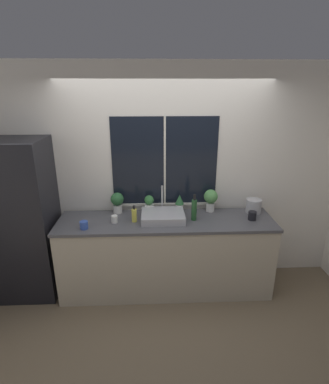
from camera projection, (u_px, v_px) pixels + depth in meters
ground_plane at (167, 304)px, 3.53m from camera, size 14.00×14.00×0.00m
wall_back at (165, 177)px, 3.72m from camera, size 8.00×0.09×2.70m
wall_left at (10, 163)px, 4.39m from camera, size 0.06×7.00×2.70m
wall_right at (308, 160)px, 4.58m from camera, size 0.06×7.00×2.70m
counter at (166, 255)px, 3.66m from camera, size 2.53×0.65×0.94m
refrigerator at (25, 220)px, 3.48m from camera, size 0.65×0.64×1.89m
sink at (163, 216)px, 3.50m from camera, size 0.50×0.44×0.34m
potted_plant_far_left at (117, 201)px, 3.66m from camera, size 0.16×0.16×0.26m
potted_plant_center_left at (149, 204)px, 3.69m from camera, size 0.12×0.12×0.22m
potted_plant_center_right at (179, 203)px, 3.70m from camera, size 0.11×0.11×0.22m
potted_plant_far_right at (211, 198)px, 3.70m from camera, size 0.17×0.17×0.28m
soap_bottle at (134, 215)px, 3.44m from camera, size 0.06×0.06×0.20m
bottle_tall at (194, 209)px, 3.47m from camera, size 0.06×0.06×0.32m
mug_black at (252, 216)px, 3.50m from camera, size 0.09×0.09×0.10m
mug_blue at (84, 225)px, 3.28m from camera, size 0.09×0.09×0.09m
mug_white at (114, 219)px, 3.43m from camera, size 0.07×0.07×0.09m
kettle at (254, 205)px, 3.69m from camera, size 0.19×0.19×0.19m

